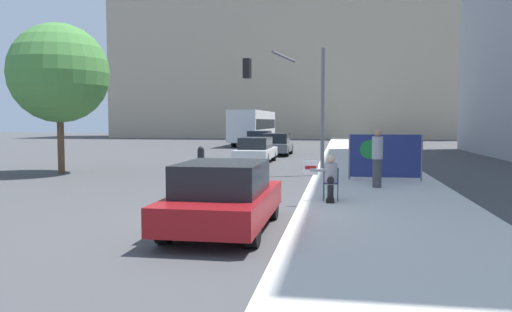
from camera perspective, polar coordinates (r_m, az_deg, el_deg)
ground_plane at (r=11.13m, az=-3.84°, el=-7.64°), size 160.00×160.00×0.00m
sidewalk_curb at (r=25.72m, az=12.20°, el=-0.91°), size 4.42×90.00×0.16m
building_backdrop_far at (r=69.56m, az=5.85°, el=13.28°), size 52.00×12.00×26.94m
seated_protester at (r=13.26m, az=8.45°, el=-2.28°), size 0.92×0.77×1.20m
jogger_on_sidewalk at (r=16.10m, az=13.70°, el=-0.17°), size 0.34×0.34×1.84m
protest_banner at (r=18.14m, az=14.49°, el=-0.00°), size 2.54×0.06×1.61m
traffic_light_pole at (r=21.05m, az=4.06°, el=7.79°), size 3.51×3.28×5.06m
parked_car_curbside at (r=10.22m, az=-3.71°, el=-4.63°), size 1.86×4.20×1.42m
car_on_road_nearest at (r=26.79m, az=0.01°, el=0.69°), size 1.74×4.58×1.37m
car_on_road_midblock at (r=32.73m, az=2.36°, el=1.34°), size 1.86×4.17×1.44m
car_on_road_distant at (r=38.47m, az=0.43°, el=1.77°), size 1.84×4.11×1.49m
city_bus_on_road at (r=46.82m, az=-0.29°, el=3.51°), size 2.48×12.42×3.18m
motorcycle_on_road at (r=20.34m, az=-6.28°, el=-0.84°), size 0.28×2.05×1.23m
street_tree_near_curb at (r=22.94m, az=-21.60°, el=8.77°), size 4.18×4.18×6.36m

